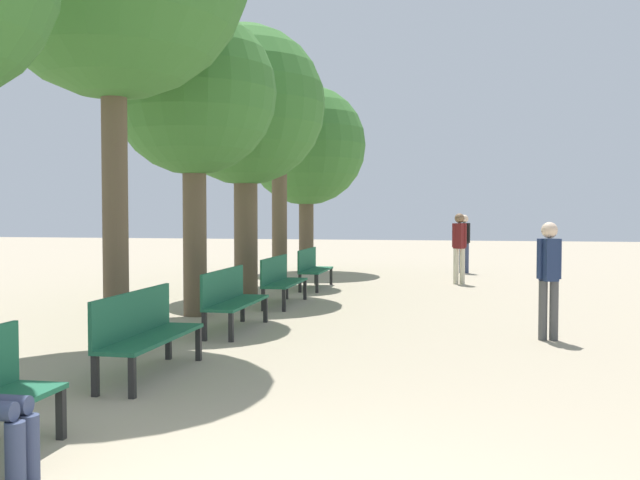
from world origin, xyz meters
The scene contains 11 objects.
bench_row_1 centered at (-2.21, 3.53, 0.51)m, with size 0.47×1.82×0.90m.
bench_row_2 centered at (-2.21, 6.47, 0.51)m, with size 0.47×1.82×0.90m.
bench_row_3 centered at (-2.21, 9.40, 0.51)m, with size 0.47×1.82×0.90m.
bench_row_4 centered at (-2.21, 12.34, 0.51)m, with size 0.47×1.82×0.90m.
tree_row_2 centered at (-3.27, 7.80, 3.68)m, with size 2.75×2.75×5.10m.
tree_row_3 centered at (-3.27, 10.70, 3.88)m, with size 3.29×3.29×5.58m.
tree_row_4 centered at (-3.27, 13.52, 4.39)m, with size 2.23×2.23×5.63m.
tree_row_5 centered at (-3.27, 16.64, 3.62)m, with size 3.44×3.44×5.37m.
pedestrian_near centered at (2.26, 6.55, 0.92)m, with size 0.32×0.27×1.60m.
pedestrian_mid centered at (1.07, 13.92, 0.97)m, with size 0.34×0.29×1.70m.
pedestrian_far centered at (1.21, 17.08, 0.95)m, with size 0.33×0.29×1.65m.
Camera 1 is at (1.05, -3.46, 1.75)m, focal length 40.00 mm.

